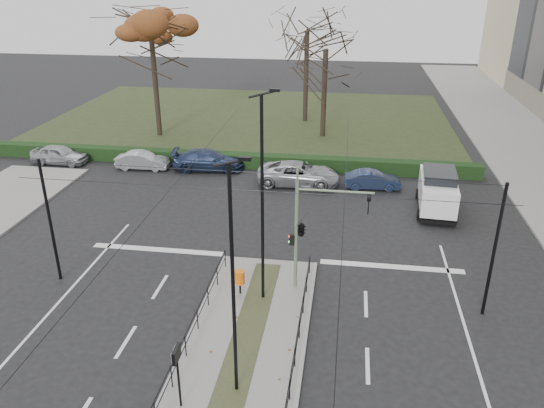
{
  "coord_description": "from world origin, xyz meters",
  "views": [
    {
      "loc": [
        3.44,
        -17.85,
        13.42
      ],
      "look_at": [
        -0.13,
        6.57,
        2.47
      ],
      "focal_mm": 35.0,
      "sensor_mm": 36.0,
      "label": 1
    }
  ],
  "objects_px": {
    "bare_tree_near": "(326,56)",
    "rust_tree": "(151,30)",
    "parked_car_second": "(143,160)",
    "parked_car_third": "(208,160)",
    "streetlamp_median_far": "(263,200)",
    "parked_car_fourth": "(299,174)",
    "bare_tree_center": "(307,38)",
    "traffic_light": "(303,227)",
    "white_van": "(438,190)",
    "parked_car_fifth": "(372,180)",
    "litter_bin": "(240,277)",
    "info_panel": "(177,361)",
    "streetlamp_median_near": "(234,283)",
    "parked_car_first": "(59,155)"
  },
  "relations": [
    {
      "from": "bare_tree_near",
      "to": "rust_tree",
      "type": "bearing_deg",
      "value": -172.87
    },
    {
      "from": "traffic_light",
      "to": "litter_bin",
      "type": "distance_m",
      "value": 3.59
    },
    {
      "from": "traffic_light",
      "to": "parked_car_third",
      "type": "xyz_separation_m",
      "value": [
        -8.25,
        14.87,
        -2.43
      ]
    },
    {
      "from": "traffic_light",
      "to": "parked_car_second",
      "type": "distance_m",
      "value": 19.58
    },
    {
      "from": "info_panel",
      "to": "bare_tree_near",
      "type": "distance_m",
      "value": 32.71
    },
    {
      "from": "traffic_light",
      "to": "white_van",
      "type": "xyz_separation_m",
      "value": [
        7.21,
        9.9,
        -1.85
      ]
    },
    {
      "from": "parked_car_first",
      "to": "parked_car_third",
      "type": "xyz_separation_m",
      "value": [
        11.4,
        0.33,
        0.03
      ]
    },
    {
      "from": "bare_tree_center",
      "to": "traffic_light",
      "type": "bearing_deg",
      "value": -85.21
    },
    {
      "from": "streetlamp_median_near",
      "to": "bare_tree_center",
      "type": "bearing_deg",
      "value": 91.36
    },
    {
      "from": "info_panel",
      "to": "bare_tree_near",
      "type": "relative_size",
      "value": 0.24
    },
    {
      "from": "parked_car_second",
      "to": "rust_tree",
      "type": "bearing_deg",
      "value": 8.44
    },
    {
      "from": "parked_car_first",
      "to": "rust_tree",
      "type": "bearing_deg",
      "value": -29.4
    },
    {
      "from": "parked_car_fifth",
      "to": "parked_car_third",
      "type": "bearing_deg",
      "value": 76.31
    },
    {
      "from": "litter_bin",
      "to": "traffic_light",
      "type": "bearing_deg",
      "value": 18.51
    },
    {
      "from": "bare_tree_near",
      "to": "litter_bin",
      "type": "bearing_deg",
      "value": -94.95
    },
    {
      "from": "traffic_light",
      "to": "bare_tree_center",
      "type": "bearing_deg",
      "value": 94.79
    },
    {
      "from": "white_van",
      "to": "bare_tree_near",
      "type": "relative_size",
      "value": 0.52
    },
    {
      "from": "parked_car_fourth",
      "to": "parked_car_fifth",
      "type": "distance_m",
      "value": 4.93
    },
    {
      "from": "litter_bin",
      "to": "bare_tree_center",
      "type": "xyz_separation_m",
      "value": [
        0.22,
        30.26,
        6.79
      ]
    },
    {
      "from": "parked_car_third",
      "to": "white_van",
      "type": "xyz_separation_m",
      "value": [
        15.46,
        -4.97,
        0.59
      ]
    },
    {
      "from": "traffic_light",
      "to": "parked_car_fourth",
      "type": "distance_m",
      "value": 13.22
    },
    {
      "from": "parked_car_second",
      "to": "bare_tree_center",
      "type": "relative_size",
      "value": 0.35
    },
    {
      "from": "rust_tree",
      "to": "streetlamp_median_far",
      "type": "bearing_deg",
      "value": -61.14
    },
    {
      "from": "parked_car_first",
      "to": "info_panel",
      "type": "bearing_deg",
      "value": -141.87
    },
    {
      "from": "info_panel",
      "to": "parked_car_fifth",
      "type": "xyz_separation_m",
      "value": [
        6.81,
        20.66,
        -1.4
      ]
    },
    {
      "from": "traffic_light",
      "to": "parked_car_third",
      "type": "bearing_deg",
      "value": 119.02
    },
    {
      "from": "traffic_light",
      "to": "rust_tree",
      "type": "xyz_separation_m",
      "value": [
        -14.69,
        22.7,
        5.72
      ]
    },
    {
      "from": "traffic_light",
      "to": "white_van",
      "type": "bearing_deg",
      "value": 53.93
    },
    {
      "from": "parked_car_first",
      "to": "bare_tree_near",
      "type": "bearing_deg",
      "value": -60.71
    },
    {
      "from": "traffic_light",
      "to": "litter_bin",
      "type": "xyz_separation_m",
      "value": [
        -2.68,
        -0.9,
        -2.22
      ]
    },
    {
      "from": "parked_car_second",
      "to": "bare_tree_near",
      "type": "bearing_deg",
      "value": -53.93
    },
    {
      "from": "litter_bin",
      "to": "streetlamp_median_far",
      "type": "xyz_separation_m",
      "value": [
        1.08,
        -0.16,
        3.87
      ]
    },
    {
      "from": "streetlamp_median_near",
      "to": "streetlamp_median_far",
      "type": "xyz_separation_m",
      "value": [
        0.01,
        5.67,
        0.39
      ]
    },
    {
      "from": "parked_car_second",
      "to": "bare_tree_center",
      "type": "bearing_deg",
      "value": -37.95
    },
    {
      "from": "white_van",
      "to": "traffic_light",
      "type": "bearing_deg",
      "value": -126.07
    },
    {
      "from": "traffic_light",
      "to": "bare_tree_center",
      "type": "relative_size",
      "value": 0.48
    },
    {
      "from": "streetlamp_median_near",
      "to": "bare_tree_center",
      "type": "distance_m",
      "value": 36.26
    },
    {
      "from": "streetlamp_median_far",
      "to": "parked_car_fourth",
      "type": "bearing_deg",
      "value": 89.3
    },
    {
      "from": "streetlamp_median_far",
      "to": "parked_car_third",
      "type": "xyz_separation_m",
      "value": [
        -6.65,
        15.93,
        -4.09
      ]
    },
    {
      "from": "parked_car_first",
      "to": "traffic_light",
      "type": "bearing_deg",
      "value": -124.61
    },
    {
      "from": "streetlamp_median_far",
      "to": "rust_tree",
      "type": "xyz_separation_m",
      "value": [
        -13.09,
        23.76,
        4.07
      ]
    },
    {
      "from": "streetlamp_median_far",
      "to": "bare_tree_center",
      "type": "height_order",
      "value": "bare_tree_center"
    },
    {
      "from": "streetlamp_median_near",
      "to": "streetlamp_median_far",
      "type": "bearing_deg",
      "value": 89.91
    },
    {
      "from": "parked_car_third",
      "to": "bare_tree_near",
      "type": "relative_size",
      "value": 0.53
    },
    {
      "from": "bare_tree_center",
      "to": "streetlamp_median_far",
      "type": "bearing_deg",
      "value": -88.38
    },
    {
      "from": "info_panel",
      "to": "rust_tree",
      "type": "xyz_separation_m",
      "value": [
        -11.38,
        30.44,
        6.9
      ]
    },
    {
      "from": "streetlamp_median_far",
      "to": "bare_tree_near",
      "type": "height_order",
      "value": "bare_tree_near"
    },
    {
      "from": "parked_car_second",
      "to": "white_van",
      "type": "relative_size",
      "value": 0.77
    },
    {
      "from": "streetlamp_median_far",
      "to": "white_van",
      "type": "distance_m",
      "value": 14.49
    },
    {
      "from": "parked_car_third",
      "to": "streetlamp_median_far",
      "type": "bearing_deg",
      "value": -163.87
    }
  ]
}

